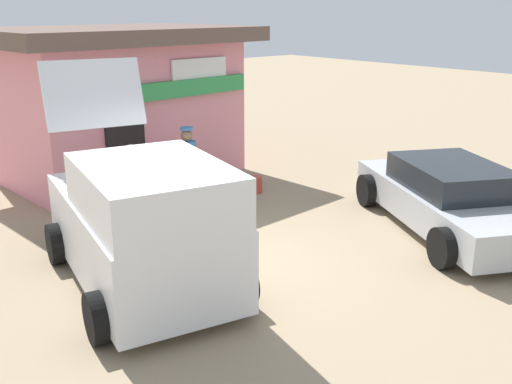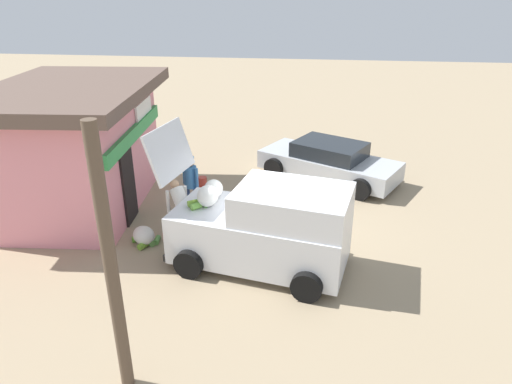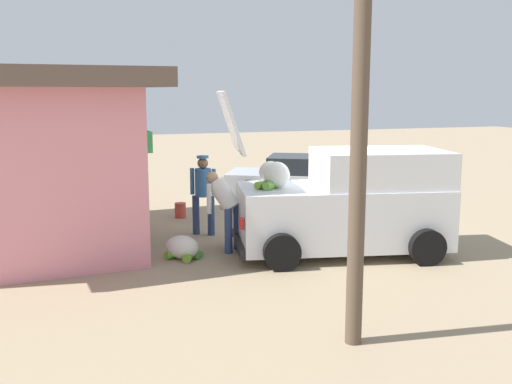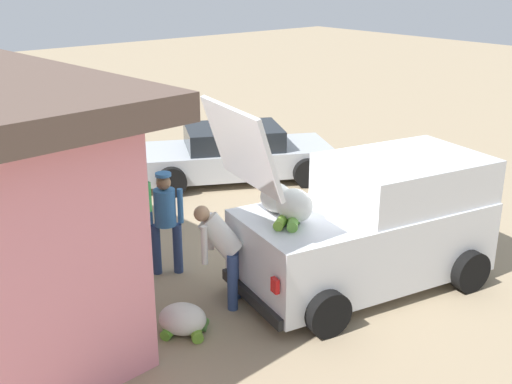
% 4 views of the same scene
% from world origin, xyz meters
% --- Properties ---
extents(ground_plane, '(60.00, 60.00, 0.00)m').
position_xyz_m(ground_plane, '(0.00, 0.00, 0.00)').
color(ground_plane, '#9E896B').
extents(storefront_bar, '(6.11, 4.50, 3.42)m').
position_xyz_m(storefront_bar, '(1.47, 5.51, 1.78)').
color(storefront_bar, pink).
rests_on(storefront_bar, ground_plane).
extents(delivery_van, '(2.74, 4.44, 3.04)m').
position_xyz_m(delivery_van, '(-1.07, 0.04, 0.97)').
color(delivery_van, silver).
rests_on(delivery_van, ground_plane).
extents(parked_sedan, '(3.60, 4.72, 1.22)m').
position_xyz_m(parked_sedan, '(4.28, -1.46, 0.58)').
color(parked_sedan, '#B2B7BC').
rests_on(parked_sedan, ground_plane).
extents(vendor_standing, '(0.47, 0.49, 1.69)m').
position_xyz_m(vendor_standing, '(1.19, 2.29, 0.97)').
color(vendor_standing, navy).
rests_on(vendor_standing, ground_plane).
extents(customer_bending, '(0.70, 0.69, 1.51)m').
position_xyz_m(customer_bending, '(-0.15, 2.19, 0.91)').
color(customer_bending, navy).
rests_on(customer_bending, ground_plane).
extents(unloaded_banana_pile, '(0.82, 0.80, 0.42)m').
position_xyz_m(unloaded_banana_pile, '(-0.46, 3.08, 0.19)').
color(unloaded_banana_pile, silver).
rests_on(unloaded_banana_pile, ground_plane).
extents(paint_bucket, '(0.27, 0.27, 0.36)m').
position_xyz_m(paint_bucket, '(3.01, 2.43, 0.18)').
color(paint_bucket, '#BF3F33').
rests_on(paint_bucket, ground_plane).
extents(utility_pole, '(0.20, 0.20, 4.34)m').
position_xyz_m(utility_pole, '(-4.74, 1.86, 2.17)').
color(utility_pole, brown).
rests_on(utility_pole, ground_plane).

